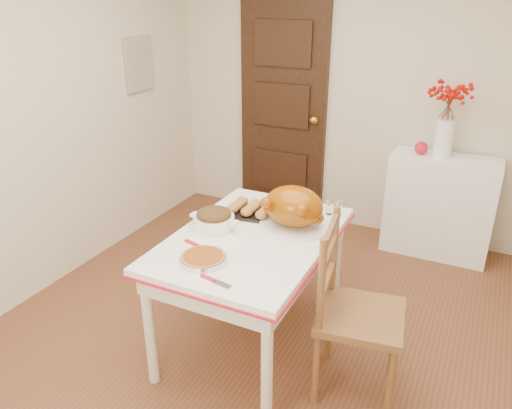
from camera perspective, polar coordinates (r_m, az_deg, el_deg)
The scene contains 18 objects.
floor at distance 3.30m, azimuth 0.31°, elevation -15.81°, with size 3.50×4.00×0.00m, color brown.
wall_back at distance 4.52m, azimuth 11.73°, elevation 12.35°, with size 3.50×0.00×2.50m, color beige.
wall_left at distance 3.76m, azimuth -24.70°, elevation 8.48°, with size 0.00×4.00×2.50m, color beige.
door_back at distance 4.75m, azimuth 3.13°, elevation 10.64°, with size 0.85×0.06×2.06m, color black.
photo_board at distance 4.54m, azimuth -13.33°, elevation 15.48°, with size 0.03×0.35×0.45m, color #BDB384.
sideboard at distance 4.42m, azimuth 20.36°, elevation -0.17°, with size 0.85×0.38×0.85m, color white.
kitchen_table at distance 3.10m, azimuth -0.41°, elevation -9.95°, with size 0.88×1.28×0.77m, color white, non-canonical shape.
chair_oak at distance 2.76m, azimuth 12.03°, elevation -12.06°, with size 0.45×0.45×1.02m, color brown, non-canonical shape.
berry_vase at distance 4.19m, azimuth 21.15°, elevation 9.28°, with size 0.33×0.33×0.64m, color white, non-canonical shape.
apple at distance 4.28m, azimuth 18.52°, elevation 6.20°, with size 0.11×0.11×0.11m, color red.
turkey_platter at distance 2.94m, azimuth 4.36°, elevation -0.45°, with size 0.42×0.34×0.27m, color #8B3E03, non-canonical shape.
pumpkin_pie at distance 2.64m, azimuth -6.12°, elevation -6.09°, with size 0.25×0.25×0.05m, color brown.
stuffing_dish at distance 2.98m, azimuth -4.86°, elevation -1.67°, with size 0.31×0.25×0.12m, color brown, non-canonical shape.
rolls_tray at distance 3.15m, azimuth -0.51°, elevation -0.52°, with size 0.29×0.23×0.08m, color #A96A2F, non-canonical shape.
pie_server at distance 2.47m, azimuth -4.73°, elevation -8.79°, with size 0.19×0.05×0.01m, color silver, non-canonical shape.
carving_knife at distance 2.78m, azimuth -6.29°, elevation -4.94°, with size 0.26×0.06×0.01m, color silver, non-canonical shape.
drinking_glass at distance 3.26m, azimuth 3.73°, elevation 0.61°, with size 0.06×0.06×0.11m, color white.
shaker_pair at distance 3.18m, azimuth 8.96°, elevation -0.36°, with size 0.10×0.04×0.10m, color white, non-canonical shape.
Camera 1 is at (1.11, -2.30, 2.10)m, focal length 34.68 mm.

